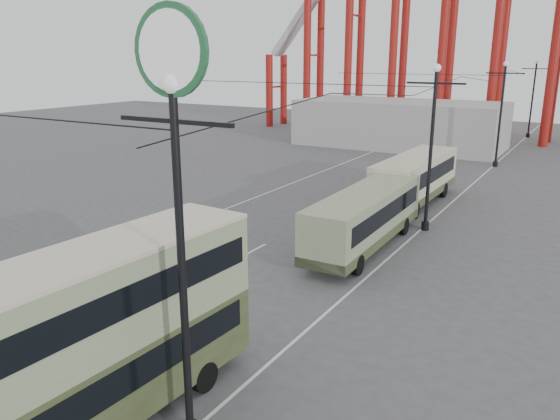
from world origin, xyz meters
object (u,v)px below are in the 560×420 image
Objects in this scene: pedestrian at (206,255)px; double_decker_bus at (102,331)px; lamp_post_near at (175,141)px; single_decker_green at (365,216)px; single_decker_cream at (415,177)px.

double_decker_bus is at bearing 114.00° from pedestrian.
single_decker_green is at bearing 96.44° from lamp_post_near.
single_decker_cream is at bearing -103.56° from pedestrian.
lamp_post_near is at bearing 126.09° from pedestrian.
double_decker_bus reaches higher than single_decker_cream.
lamp_post_near is 5.39× the size of pedestrian.
double_decker_bus is 0.88× the size of single_decker_green.
single_decker_cream reaches higher than pedestrian.
single_decker_green is (0.43, 16.93, -1.12)m from double_decker_bus.
double_decker_bus is 10.72m from pedestrian.
double_decker_bus is (-2.27, -0.64, -5.03)m from lamp_post_near.
lamp_post_near reaches higher than double_decker_bus.
single_decker_cream is at bearing 92.12° from single_decker_green.
double_decker_bus is 4.76× the size of pedestrian.
single_decker_cream reaches higher than single_decker_green.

